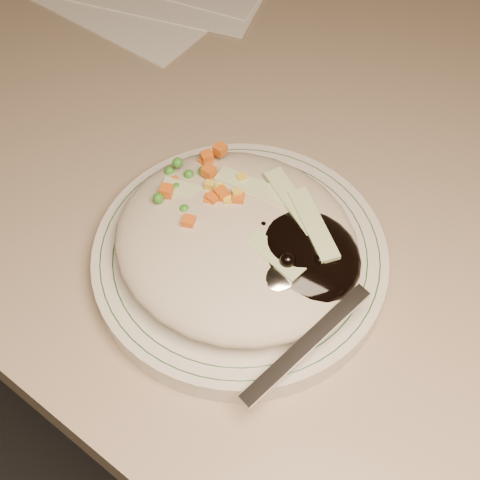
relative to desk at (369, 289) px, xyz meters
The scene contains 4 objects.
desk is the anchor object (origin of this frame).
plate 0.28m from the desk, 108.21° to the right, with size 0.23×0.23×0.02m, color silver.
plate_rim 0.28m from the desk, 108.21° to the right, with size 0.22×0.22×0.00m.
meal 0.30m from the desk, 106.79° to the right, with size 0.20×0.19×0.05m.
Camera 1 is at (0.13, 0.97, 1.19)m, focal length 50.00 mm.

